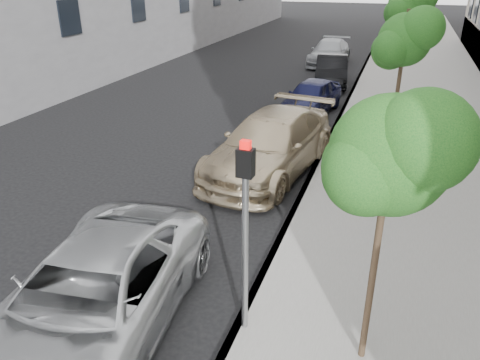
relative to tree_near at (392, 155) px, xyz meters
The scene contains 11 objects.
sidewalk 22.78m from the tree_near, 87.27° to the left, with size 6.40×72.00×0.14m, color gray.
curb 22.84m from the tree_near, 95.21° to the left, with size 0.15×72.00×0.14m, color #9E9B93.
tree_near is the anchor object (origin of this frame).
tree_mid 6.52m from the tree_near, 90.00° to the left, with size 1.63×1.43×4.64m.
tree_far 13.03m from the tree_near, 90.00° to the left, with size 1.80×1.60×5.08m.
signal_pole 2.31m from the tree_near, behind, with size 0.25×0.19×3.26m.
minivan 5.06m from the tree_near, 169.38° to the right, with size 2.55×5.53×1.54m, color #B8BBBD.
suv 7.91m from the tree_near, 116.43° to the left, with size 2.38×5.86×1.70m, color #C1AD89.
sedan_blue 13.79m from the tree_near, 104.26° to the left, with size 1.62×4.04×1.38m, color #101337.
sedan_black 18.99m from the tree_near, 100.20° to the left, with size 1.53×4.38×1.44m, color black.
sedan_rear 24.35m from the tree_near, 100.11° to the left, with size 2.06×5.07×1.47m, color #919498.
Camera 1 is at (3.16, -4.23, 5.59)m, focal length 35.00 mm.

